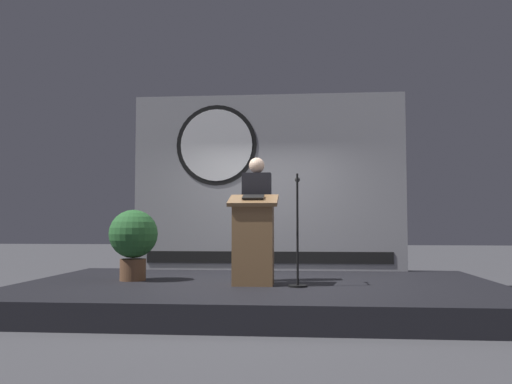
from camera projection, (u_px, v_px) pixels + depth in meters
ground_plane at (260, 305)px, 7.10m from camera, size 40.00×40.00×0.00m
stage_platform at (260, 293)px, 7.11m from camera, size 6.40×4.00×0.30m
banner_display at (266, 181)px, 9.05m from camera, size 4.66×0.12×3.02m
podium at (253, 240)px, 6.84m from camera, size 0.64×0.50×1.19m
speaker_person at (257, 217)px, 7.33m from camera, size 0.40×0.26×1.72m
microphone_stand at (298, 247)px, 6.68m from camera, size 0.24×0.49×1.43m
potted_plant at (133, 238)px, 7.38m from camera, size 0.68×0.68×0.99m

